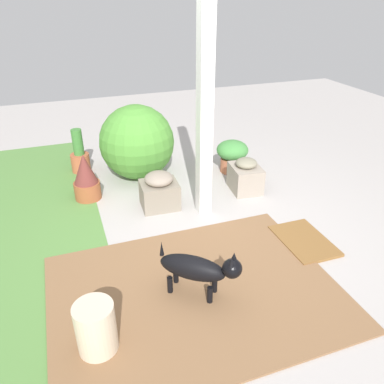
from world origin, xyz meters
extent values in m
plane|color=#B3ADA9|center=(0.00, 0.00, 0.00)|extent=(12.00, 12.00, 0.00)
cube|color=#86603F|center=(-0.80, 0.40, 0.01)|extent=(1.80, 2.40, 0.02)
cube|color=white|center=(0.43, -0.14, 1.19)|extent=(0.14, 0.14, 2.37)
cube|color=gray|center=(0.74, -0.83, 0.16)|extent=(0.47, 0.39, 0.33)
ellipsoid|color=gray|center=(0.74, -0.83, 0.37)|extent=(0.27, 0.27, 0.12)
cube|color=gray|center=(0.70, 0.30, 0.15)|extent=(0.38, 0.44, 0.31)
ellipsoid|color=gray|center=(0.70, 0.30, 0.37)|extent=(0.33, 0.33, 0.15)
sphere|color=#4D9135|center=(1.59, 0.35, 0.49)|extent=(0.98, 0.98, 0.98)
cylinder|color=#9C502F|center=(1.19, 1.07, 0.11)|extent=(0.32, 0.32, 0.22)
cone|color=brown|center=(1.19, 1.07, 0.40)|extent=(0.28, 0.28, 0.36)
cylinder|color=#B46445|center=(1.30, -0.91, 0.10)|extent=(0.31, 0.31, 0.20)
ellipsoid|color=#468D41|center=(1.30, -0.91, 0.32)|extent=(0.43, 0.43, 0.26)
cylinder|color=#B35A3A|center=(2.01, 1.08, 0.13)|extent=(0.25, 0.25, 0.26)
cylinder|color=#407D37|center=(2.01, 1.08, 0.43)|extent=(0.14, 0.14, 0.36)
ellipsoid|color=black|center=(-0.79, 0.43, 0.27)|extent=(0.50, 0.55, 0.21)
sphere|color=black|center=(-1.00, 0.18, 0.36)|extent=(0.16, 0.16, 0.16)
cone|color=black|center=(-0.97, 0.15, 0.44)|extent=(0.05, 0.05, 0.07)
cone|color=black|center=(-1.04, 0.20, 0.44)|extent=(0.05, 0.05, 0.07)
cylinder|color=black|center=(-0.85, 0.25, 0.08)|extent=(0.05, 0.05, 0.17)
cylinder|color=black|center=(-0.95, 0.34, 0.08)|extent=(0.05, 0.05, 0.17)
cylinder|color=black|center=(-0.63, 0.52, 0.08)|extent=(0.05, 0.05, 0.17)
cylinder|color=black|center=(-0.73, 0.61, 0.08)|extent=(0.05, 0.05, 0.17)
cone|color=black|center=(-0.62, 0.64, 0.40)|extent=(0.04, 0.04, 0.13)
cylinder|color=beige|center=(-1.10, 1.25, 0.20)|extent=(0.28, 0.28, 0.41)
cube|color=brown|center=(-0.49, -0.89, 0.01)|extent=(0.68, 0.46, 0.03)
camera|label=1|loc=(-3.09, 1.26, 2.30)|focal=35.72mm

